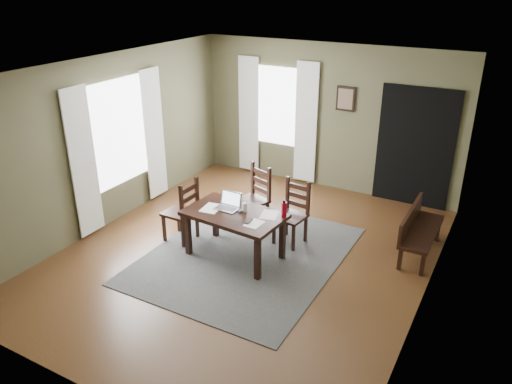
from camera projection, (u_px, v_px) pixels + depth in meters
The scene contains 24 objects.
ground at pixel (246, 255), 7.35m from camera, with size 5.00×6.00×0.01m.
room_shell at pixel (245, 138), 6.61m from camera, with size 5.02×6.02×2.71m.
rug at pixel (246, 255), 7.34m from camera, with size 2.60×3.20×0.01m.
dining_table at pixel (235, 218), 7.07m from camera, with size 1.45×0.94×0.70m.
chair_end at pixel (183, 211), 7.55m from camera, with size 0.45×0.45×1.02m.
chair_back_left at pixel (254, 198), 7.96m from camera, with size 0.58×0.58×1.03m.
chair_back_right at pixel (292, 213), 7.52m from camera, with size 0.48×0.48×0.98m.
bench at pixel (418, 228), 7.22m from camera, with size 0.41×1.27×0.72m.
laptop at pixel (229, 204), 7.16m from camera, with size 0.34×0.27×0.23m.
computer_mouse at pixel (241, 211), 7.05m from camera, with size 0.05×0.08×0.03m, color #3F3F42.
tv_remote at pixel (249, 221), 6.78m from camera, with size 0.05×0.18×0.02m, color black.
drinking_glass at pixel (245, 207), 7.04m from camera, with size 0.06×0.06×0.14m, color silver.
water_bottle at pixel (284, 209), 6.86m from camera, with size 0.09×0.09×0.26m.
paper_a at pixel (211, 208), 7.16m from camera, with size 0.25×0.33×0.00m, color white.
paper_b at pixel (254, 223), 6.73m from camera, with size 0.21×0.27×0.00m, color white.
paper_d at pixel (269, 215), 6.97m from camera, with size 0.23×0.30×0.00m, color white.
window_left at pixel (118, 133), 8.00m from camera, with size 0.01×1.30×1.70m.
window_back at pixel (277, 106), 9.57m from camera, with size 1.00×0.01×1.50m.
curtain_left_near at pixel (83, 164), 7.43m from camera, with size 0.03×0.48×2.30m.
curtain_left_far at pixel (154, 135), 8.75m from camera, with size 0.03×0.48×2.30m.
curtain_back_left at pixel (249, 115), 9.92m from camera, with size 0.44×0.03×2.30m.
curtain_back_right at pixel (306, 124), 9.38m from camera, with size 0.44×0.03×2.30m.
framed_picture at pixel (346, 99), 8.85m from camera, with size 0.34×0.03×0.44m.
doorway_back at pixel (415, 148), 8.57m from camera, with size 1.30×0.03×2.10m.
Camera 1 is at (3.18, -5.48, 3.83)m, focal length 35.00 mm.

